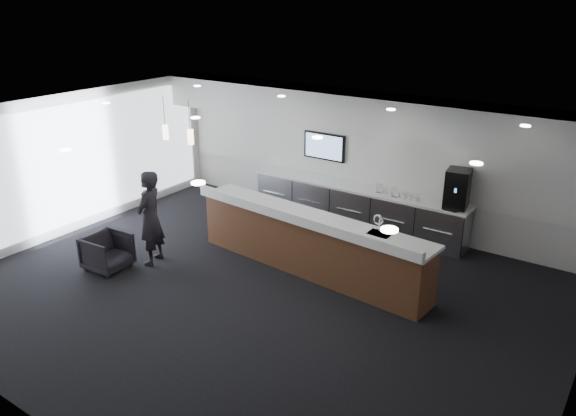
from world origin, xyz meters
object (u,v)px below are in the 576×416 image
Objects in this scene: coffee_machine at (457,189)px; lounge_guest at (150,218)px; service_counter at (309,243)px; armchair at (107,252)px.

lounge_guest is at bearing -148.98° from coffee_machine.
coffee_machine is 0.42× the size of lounge_guest.
service_counter is 6.50× the size of armchair.
lounge_guest reaches higher than armchair.
armchair is (-5.09, -4.48, -0.99)m from coffee_machine.
armchair is at bearing -52.28° from lounge_guest.
coffee_machine reaches higher than armchair.
lounge_guest is (0.49, 0.68, 0.58)m from armchair.
coffee_machine is 5.98m from lounge_guest.
service_counter is 3.15m from coffee_machine.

